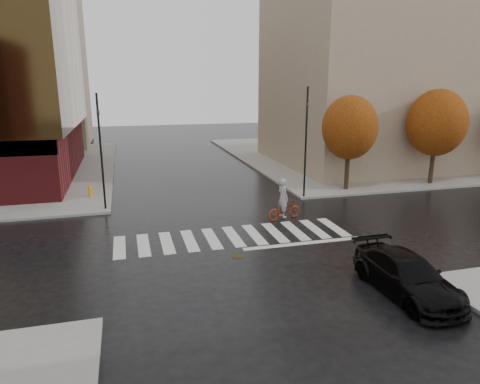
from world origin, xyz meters
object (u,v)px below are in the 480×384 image
at_px(sedan, 407,275).
at_px(traffic_light_ne, 306,136).
at_px(fire_hydrant, 90,190).
at_px(traffic_light_nw, 100,145).
at_px(cyclist, 284,205).

relative_size(sedan, traffic_light_ne, 0.70).
bearing_deg(fire_hydrant, traffic_light_nw, -72.05).
relative_size(traffic_light_nw, fire_hydrant, 9.04).
bearing_deg(sedan, fire_hydrant, 124.02).
bearing_deg(traffic_light_nw, traffic_light_ne, 66.71).
xyz_separation_m(sedan, fire_hydrant, (-11.90, 16.90, -0.16)).
relative_size(sedan, cyclist, 2.11).
xyz_separation_m(sedan, traffic_light_ne, (1.74, 13.20, 3.44)).
distance_m(traffic_light_ne, fire_hydrant, 14.59).
bearing_deg(traffic_light_nw, cyclist, 45.12).
height_order(traffic_light_nw, fire_hydrant, traffic_light_nw).
height_order(cyclist, traffic_light_ne, traffic_light_ne).
height_order(cyclist, fire_hydrant, cyclist).
bearing_deg(traffic_light_ne, sedan, 69.43).
height_order(traffic_light_nw, traffic_light_ne, traffic_light_ne).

